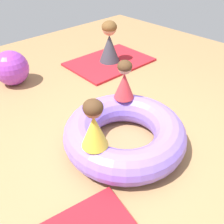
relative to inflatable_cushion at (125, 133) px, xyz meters
The scene contains 7 objects.
ground_plane 0.21m from the inflatable_cushion, 151.95° to the right, with size 8.00×8.00×0.00m, color #9E7549.
gym_mat_far_right 2.21m from the inflatable_cushion, 51.09° to the left, with size 1.46×1.03×0.04m, color red.
inflatable_cushion is the anchor object (origin of this frame).
child_in_red 0.62m from the inflatable_cushion, 45.70° to the left, with size 0.31×0.31×0.47m.
child_in_yellow 0.63m from the inflatable_cushion, behind, with size 0.27×0.27×0.50m.
adult_seated 2.21m from the inflatable_cushion, 51.09° to the left, with size 0.49×0.49×0.73m.
exercise_ball_large 2.22m from the inflatable_cushion, 96.18° to the left, with size 0.53×0.53×0.53m, color purple.
Camera 1 is at (-1.42, -1.34, 1.96)m, focal length 39.74 mm.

